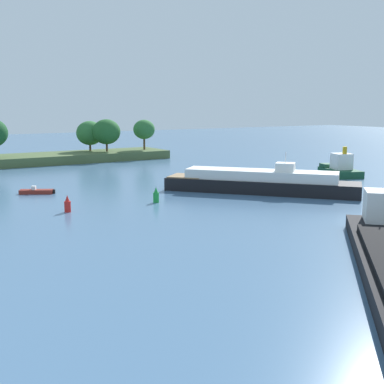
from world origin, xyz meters
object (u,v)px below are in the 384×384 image
(white_riverboat, at_px, (260,182))
(small_motorboat, at_px, (37,191))
(channel_buoy_red, at_px, (68,205))
(channel_buoy_green, at_px, (156,196))
(tugboat, at_px, (340,168))

(white_riverboat, distance_m, small_motorboat, 29.80)
(channel_buoy_red, bearing_deg, white_riverboat, -3.71)
(white_riverboat, distance_m, channel_buoy_green, 15.21)
(white_riverboat, relative_size, channel_buoy_green, 12.03)
(white_riverboat, xyz_separation_m, channel_buoy_green, (-15.13, 1.35, -0.60))
(channel_buoy_red, distance_m, channel_buoy_green, 10.84)
(tugboat, bearing_deg, channel_buoy_red, -175.41)
(tugboat, distance_m, small_motorboat, 48.39)
(white_riverboat, bearing_deg, channel_buoy_red, 176.29)
(white_riverboat, bearing_deg, small_motorboat, 149.19)
(tugboat, bearing_deg, channel_buoy_green, -173.55)
(tugboat, relative_size, channel_buoy_red, 4.77)
(white_riverboat, height_order, channel_buoy_red, white_riverboat)
(channel_buoy_green, bearing_deg, channel_buoy_red, 178.22)
(tugboat, distance_m, channel_buoy_red, 47.94)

